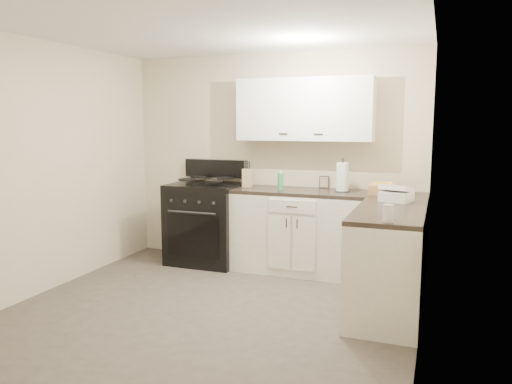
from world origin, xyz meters
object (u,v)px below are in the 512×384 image
(knife_block, at_px, (247,178))
(wicker_basket, at_px, (383,190))
(countertop_grill, at_px, (396,196))
(stove, at_px, (207,225))
(paper_towel, at_px, (342,177))

(knife_block, distance_m, wicker_basket, 1.58)
(knife_block, relative_size, countertop_grill, 0.79)
(knife_block, height_order, countertop_grill, knife_block)
(stove, height_order, wicker_basket, wicker_basket)
(wicker_basket, bearing_deg, stove, -179.71)
(paper_towel, xyz_separation_m, wicker_basket, (0.44, -0.06, -0.11))
(paper_towel, relative_size, wicker_basket, 1.05)
(knife_block, xyz_separation_m, paper_towel, (1.13, -0.02, 0.05))
(knife_block, bearing_deg, stove, -170.11)
(stove, relative_size, knife_block, 4.76)
(knife_block, xyz_separation_m, wicker_basket, (1.57, -0.07, -0.06))
(wicker_basket, bearing_deg, paper_towel, 172.69)
(stove, bearing_deg, wicker_basket, 0.29)
(countertop_grill, bearing_deg, wicker_basket, 129.86)
(knife_block, bearing_deg, countertop_grill, -15.78)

